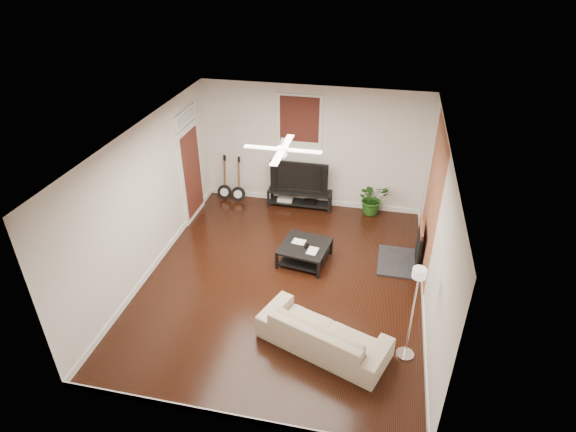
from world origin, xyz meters
name	(u,v)px	position (x,y,z in m)	size (l,w,h in m)	color
room	(283,215)	(0.00, 0.00, 1.40)	(5.01, 6.01, 2.81)	black
brick_accent	(432,202)	(2.49, 1.00, 1.40)	(0.02, 2.20, 2.80)	#974830
fireplace	(408,244)	(2.20, 1.00, 0.46)	(0.80, 1.10, 0.92)	black
window_back	(299,124)	(-0.30, 2.97, 1.95)	(1.00, 0.06, 1.30)	#34110E
door_left	(191,164)	(-2.46, 1.90, 1.25)	(0.08, 1.00, 2.50)	white
tv_stand	(300,198)	(-0.24, 2.78, 0.21)	(1.47, 0.39, 0.41)	black
tv	(300,175)	(-0.24, 2.80, 0.79)	(1.32, 0.17, 0.76)	black
coffee_table	(305,253)	(0.27, 0.67, 0.19)	(0.88, 0.88, 0.37)	black
sofa	(323,333)	(0.95, -1.46, 0.29)	(2.01, 0.78, 0.59)	tan
floor_lamp	(412,314)	(2.20, -1.36, 0.82)	(0.27, 0.27, 1.64)	silver
potted_plant	(373,198)	(1.43, 2.82, 0.38)	(0.68, 0.59, 0.76)	#205017
guitar_left	(224,179)	(-2.06, 2.75, 0.54)	(0.33, 0.24, 1.08)	black
guitar_right	(237,181)	(-1.71, 2.72, 0.54)	(0.33, 0.24, 1.08)	black
ceiling_fan	(283,149)	(0.00, 0.00, 2.60)	(1.24, 1.24, 0.32)	white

